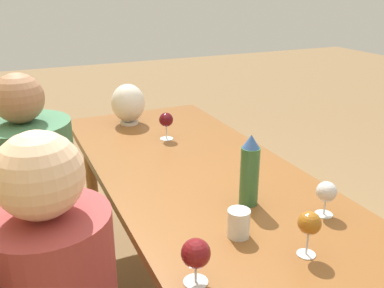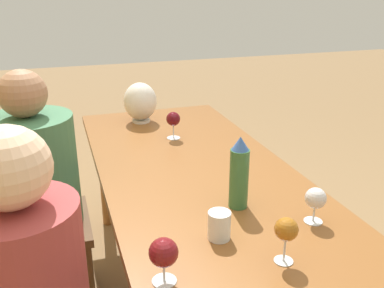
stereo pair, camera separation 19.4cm
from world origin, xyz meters
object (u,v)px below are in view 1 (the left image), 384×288
wine_glass_4 (326,192)px  water_tumbler (239,223)px  vase (128,103)px  chair_far (19,226)px  water_bottle (250,171)px  wine_glass_1 (196,254)px  person_far (38,199)px  wine_glass_0 (309,224)px  wine_glass_3 (166,120)px

wine_glass_4 → water_tumbler: bearing=88.9°
vase → chair_far: bearing=129.2°
water_bottle → wine_glass_4: 0.28m
water_tumbler → vase: (1.31, -0.01, 0.08)m
water_bottle → wine_glass_4: size_ratio=2.14×
wine_glass_1 → person_far: size_ratio=0.12×
water_tumbler → wine_glass_4: bearing=-91.1°
water_tumbler → wine_glass_4: (-0.01, -0.35, 0.04)m
vase → wine_glass_4: vase is taller
water_tumbler → wine_glass_0: wine_glass_0 is taller
water_tumbler → wine_glass_0: size_ratio=0.65×
water_bottle → person_far: (0.58, 0.72, -0.24)m
wine_glass_0 → wine_glass_3: 1.15m
water_tumbler → wine_glass_0: (-0.18, -0.14, 0.06)m
vase → wine_glass_4: bearing=-165.4°
water_bottle → person_far: 0.96m
water_tumbler → person_far: person_far is taller
wine_glass_1 → chair_far: chair_far is taller
wine_glass_1 → wine_glass_3: bearing=-17.0°
wine_glass_0 → wine_glass_4: wine_glass_0 is taller
wine_glass_1 → wine_glass_4: wine_glass_1 is taller
wine_glass_0 → wine_glass_3: bearing=1.1°
water_bottle → wine_glass_3: (0.79, 0.03, -0.03)m
water_tumbler → water_bottle: bearing=-39.3°
water_bottle → water_tumbler: (-0.18, 0.15, -0.09)m
vase → wine_glass_0: bearing=-175.0°
wine_glass_0 → person_far: (0.93, 0.72, -0.21)m
wine_glass_3 → wine_glass_0: bearing=-178.9°
vase → chair_far: 0.94m
wine_glass_0 → chair_far: chair_far is taller
wine_glass_1 → water_tumbler: bearing=-55.5°
wine_glass_3 → wine_glass_4: wine_glass_3 is taller
water_tumbler → wine_glass_4: 0.36m
water_bottle → wine_glass_0: water_bottle is taller
chair_far → person_far: bearing=-90.0°
vase → wine_glass_1: size_ratio=1.72×
wine_glass_0 → chair_far: bearing=40.8°
wine_glass_1 → water_bottle: bearing=-48.1°
vase → wine_glass_4: 1.36m
chair_far → wine_glass_1: bearing=-154.2°
chair_far → water_tumbler: bearing=-138.6°
wine_glass_0 → chair_far: (0.93, 0.81, -0.33)m
wine_glass_4 → wine_glass_3: bearing=13.5°
wine_glass_4 → chair_far: bearing=53.2°
wine_glass_1 → wine_glass_3: wine_glass_3 is taller
water_tumbler → chair_far: (0.76, 0.67, -0.27)m
wine_glass_0 → wine_glass_4: 0.27m
vase → wine_glass_0: vase is taller
person_far → wine_glass_0: bearing=-142.6°
wine_glass_0 → wine_glass_3: (1.15, 0.02, -0.00)m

